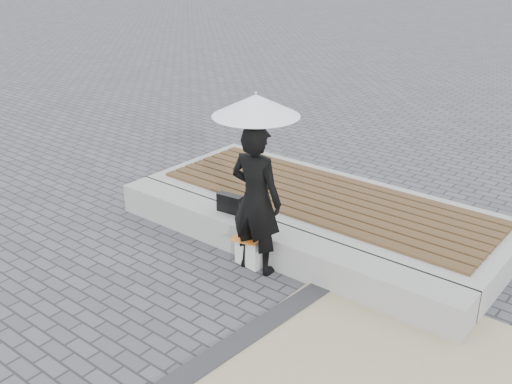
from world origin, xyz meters
TOP-DOWN VIEW (x-y plane):
  - ground at (0.00, 0.00)m, footprint 80.00×80.00m
  - edging_band at (0.75, -0.50)m, footprint 0.61×5.20m
  - seating_ledge at (0.00, 1.60)m, footprint 5.00×0.45m
  - timber_platform at (0.00, 2.80)m, footprint 5.00×2.00m
  - timber_decking at (0.00, 2.80)m, footprint 4.60×1.60m
  - woman at (0.02, 1.29)m, footprint 0.69×0.47m
  - parasol at (0.02, 1.29)m, footprint 0.97×0.97m
  - handbag at (-0.71, 1.66)m, footprint 0.36×0.16m
  - canvas_tote at (-0.10, 1.30)m, footprint 0.37×0.18m
  - magazine at (-0.10, 1.25)m, footprint 0.37×0.30m

SIDE VIEW (x-z plane):
  - ground at x=0.00m, z-range 0.00..0.00m
  - edging_band at x=0.75m, z-range 0.00..0.04m
  - canvas_tote at x=-0.10m, z-range 0.00..0.37m
  - seating_ledge at x=0.00m, z-range 0.00..0.40m
  - timber_platform at x=0.00m, z-range 0.00..0.40m
  - magazine at x=-0.10m, z-range 0.37..0.38m
  - timber_decking at x=0.00m, z-range 0.40..0.44m
  - handbag at x=-0.71m, z-range 0.40..0.64m
  - woman at x=0.02m, z-range 0.00..1.81m
  - parasol at x=0.02m, z-range 1.40..2.63m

